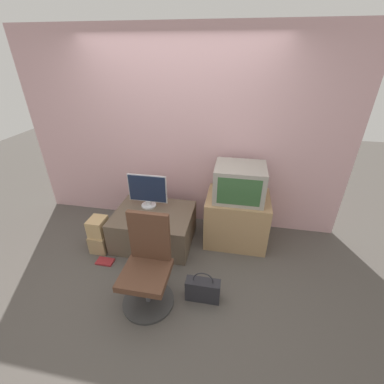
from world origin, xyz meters
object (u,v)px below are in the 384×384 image
Objects in this scene: main_monitor at (148,191)px; keyboard at (141,219)px; book at (105,261)px; cardboard_box_lower at (101,241)px; mouse at (158,219)px; handbag at (203,290)px; crt_tv at (239,183)px; office_chair at (147,269)px.

main_monitor is 0.39m from keyboard.
main_monitor is 1.03m from book.
mouse is at bearing 9.93° from cardboard_box_lower.
handbag reaches higher than cardboard_box_lower.
mouse is 0.84m from cardboard_box_lower.
crt_tv is at bearing 18.30° from keyboard.
office_chair is (0.34, -1.06, -0.29)m from main_monitor.
crt_tv is 2.92× the size of book.
office_chair reaches higher than handbag.
main_monitor is 1.41× the size of handbag.
main_monitor is 0.90m from cardboard_box_lower.
office_chair is (0.12, -0.75, -0.07)m from mouse.
crt_tv is (1.18, 0.39, 0.42)m from keyboard.
office_chair is at bearing -35.21° from cardboard_box_lower.
keyboard is 0.31× the size of office_chair.
cardboard_box_lower is (-0.75, -0.13, -0.35)m from mouse.
mouse is 1.11m from crt_tv.
mouse is 0.84m from book.
keyboard is 1.15m from handbag.
mouse is 0.14× the size of handbag.
office_chair is (-0.83, -1.13, -0.48)m from crt_tv.
keyboard reaches higher than book.
crt_tv reaches higher than handbag.
mouse is at bearing 99.30° from office_chair.
cardboard_box_lower is 0.30m from book.
book is at bearing -119.25° from main_monitor.
handbag is at bearing -44.81° from mouse.
office_chair reaches higher than mouse.
office_chair reaches higher than keyboard.
handbag is 1.31m from book.
office_chair is at bearing -126.52° from crt_tv.
keyboard is at bearing -176.23° from mouse.
main_monitor is 1.19m from crt_tv.
mouse is at bearing 135.19° from handbag.
office_chair is at bearing -65.10° from keyboard.
keyboard is 1.47× the size of book.
mouse is 0.76m from office_chair.
keyboard is at bearing 114.90° from office_chair.
office_chair reaches higher than book.
handbag is (0.89, -0.97, -0.56)m from main_monitor.
crt_tv reaches higher than cardboard_box_lower.
main_monitor is at bearing 132.44° from handbag.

